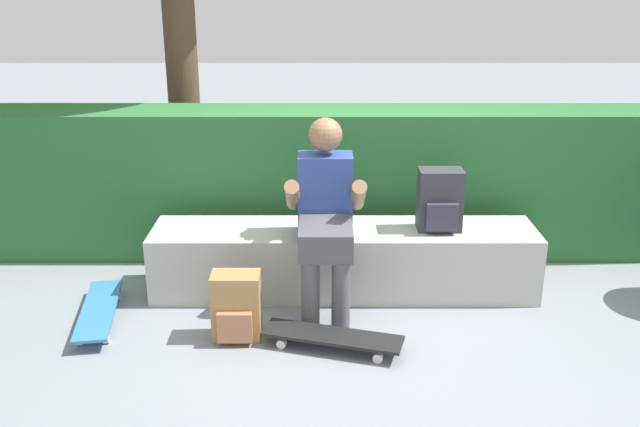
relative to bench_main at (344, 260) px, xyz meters
The scene contains 8 objects.
ground_plane 0.44m from the bench_main, 90.00° to the right, with size 24.00×24.00×0.00m, color gray.
bench_main is the anchor object (origin of this frame).
person_skater 0.49m from the bench_main, 119.44° to the right, with size 0.49×0.62×1.19m.
skateboard_near_person 0.78m from the bench_main, 96.56° to the right, with size 0.82×0.41×0.09m.
skateboard_beside_bench 1.58m from the bench_main, 163.84° to the right, with size 0.32×0.82×0.09m.
backpack_on_bench 0.74m from the bench_main, ahead, with size 0.28×0.23×0.40m.
backpack_on_ground 0.90m from the bench_main, 135.60° to the right, with size 0.28×0.23×0.40m.
hedge_row 0.89m from the bench_main, 120.98° to the left, with size 5.53×0.52×1.09m.
Camera 1 is at (-0.16, -3.90, 2.07)m, focal length 39.34 mm.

